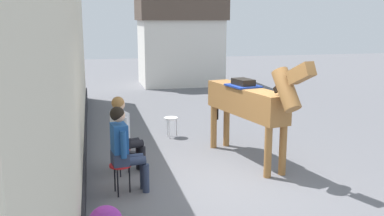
% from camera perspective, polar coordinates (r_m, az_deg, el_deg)
% --- Properties ---
extents(ground_plane, '(40.00, 40.00, 0.00)m').
position_cam_1_polar(ground_plane, '(10.09, -0.13, -3.70)').
color(ground_plane, slate).
extents(pub_facade_wall, '(0.34, 14.00, 3.40)m').
position_cam_1_polar(pub_facade_wall, '(8.06, -15.57, 3.10)').
color(pub_facade_wall, beige).
rests_on(pub_facade_wall, ground_plane).
extents(distant_cottage, '(3.40, 2.60, 3.50)m').
position_cam_1_polar(distant_cottage, '(17.87, -1.59, 8.92)').
color(distant_cottage, silver).
rests_on(distant_cottage, ground_plane).
extents(seated_visitor_near, '(0.61, 0.49, 1.39)m').
position_cam_1_polar(seated_visitor_near, '(6.74, -8.98, -4.90)').
color(seated_visitor_near, red).
rests_on(seated_visitor_near, ground_plane).
extents(seated_visitor_far, '(0.61, 0.49, 1.39)m').
position_cam_1_polar(seated_visitor_far, '(7.59, -9.01, -3.01)').
color(seated_visitor_far, red).
rests_on(seated_visitor_far, ground_plane).
extents(saddled_horse_center, '(0.93, 2.96, 2.06)m').
position_cam_1_polar(saddled_horse_center, '(8.11, 7.58, 0.77)').
color(saddled_horse_center, '#9E6B38').
rests_on(saddled_horse_center, ground_plane).
extents(spare_stool_white, '(0.32, 0.32, 0.46)m').
position_cam_1_polar(spare_stool_white, '(9.92, -2.80, -1.59)').
color(spare_stool_white, white).
rests_on(spare_stool_white, ground_plane).
extents(satchel_bag, '(0.30, 0.25, 0.20)m').
position_cam_1_polar(satchel_bag, '(8.38, -8.17, -6.36)').
color(satchel_bag, black).
rests_on(satchel_bag, ground_plane).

